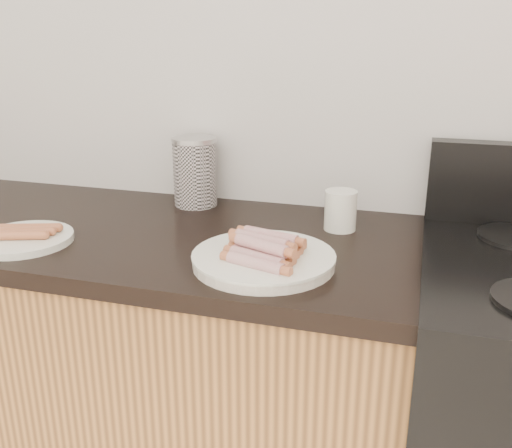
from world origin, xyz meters
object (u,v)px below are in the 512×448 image
(side_plate, at_px, (23,239))
(canister, at_px, (195,172))
(main_plate, at_px, (264,261))
(mug, at_px, (340,210))

(side_plate, relative_size, canister, 1.20)
(main_plate, distance_m, canister, 0.48)
(side_plate, bearing_deg, mug, 23.51)
(canister, bearing_deg, side_plate, -124.51)
(main_plate, distance_m, side_plate, 0.57)
(main_plate, bearing_deg, side_plate, -177.06)
(main_plate, height_order, side_plate, main_plate)
(canister, relative_size, mug, 1.94)
(canister, bearing_deg, mug, -12.63)
(side_plate, relative_size, mug, 2.33)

